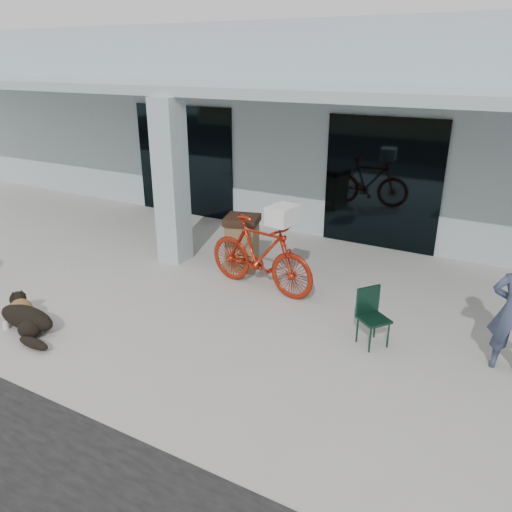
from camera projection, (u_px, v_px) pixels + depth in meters
The scene contains 12 objects.
ground at pixel (161, 327), 7.47m from camera, with size 80.00×80.00×0.00m, color #AEABA4.
building at pixel (356, 118), 13.54m from camera, with size 22.00×7.00×4.50m, color #A2B1B7.
storefront_glass_left at pixel (184, 161), 12.47m from camera, with size 2.80×0.06×2.70m, color black.
storefront_glass_right at pixel (382, 184), 10.20m from camera, with size 2.40×0.06×2.70m, color black.
column at pixel (171, 182), 9.44m from camera, with size 0.50×0.50×3.12m, color #A2B1B7.
overhang at pixel (274, 90), 9.21m from camera, with size 22.00×2.80×0.18m, color #A2B1B7.
bicycle at pixel (260, 255), 8.49m from camera, with size 0.60×2.12×1.28m, color #9B1D0C.
laundry_basket at pixel (283, 215), 7.94m from camera, with size 0.50×0.37×0.30m, color white.
dog at pixel (26, 317), 7.36m from camera, with size 1.20×0.40×0.40m, color black, non-canonical shape.
cup_near_dog at pixel (6, 325), 7.41m from camera, with size 0.09×0.09×0.11m, color white.
cafe_chair_far_a at pixel (374, 319), 6.87m from camera, with size 0.37×0.41×0.82m, color #113225, non-canonical shape.
trash_receptacle at pixel (242, 243), 9.39m from camera, with size 0.61×0.61×1.03m, color brown, non-canonical shape.
Camera 1 is at (4.43, -5.03, 3.75)m, focal length 35.00 mm.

